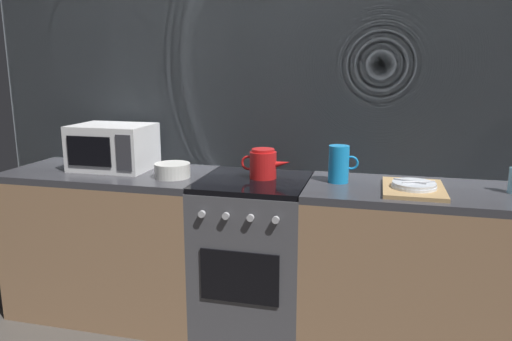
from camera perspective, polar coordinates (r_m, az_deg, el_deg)
ground_plane at (r=3.02m, az=-0.22°, el=-17.89°), size 8.00×8.00×0.00m
back_wall at (r=2.94m, az=1.33°, el=6.09°), size 3.60×0.05×2.40m
counter_left at (r=3.15m, az=-16.45°, el=-8.04°), size 1.20×0.60×0.90m
stove_unit at (r=2.82m, az=-0.24°, el=-9.98°), size 0.60×0.63×0.90m
counter_right at (r=2.75m, az=18.59°, el=-11.20°), size 1.20×0.60×0.90m
microwave at (r=3.05m, az=-16.49°, el=2.69°), size 0.46×0.35×0.27m
kettle at (r=2.69m, az=0.86°, el=0.79°), size 0.28×0.15×0.17m
mixing_bowl at (r=2.76m, az=-9.83°, el=0.02°), size 0.20×0.20×0.08m
pitcher at (r=2.63m, az=9.76°, el=0.76°), size 0.16×0.11×0.20m
dish_pile at (r=2.55m, az=18.09°, el=-1.91°), size 0.30×0.40×0.06m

